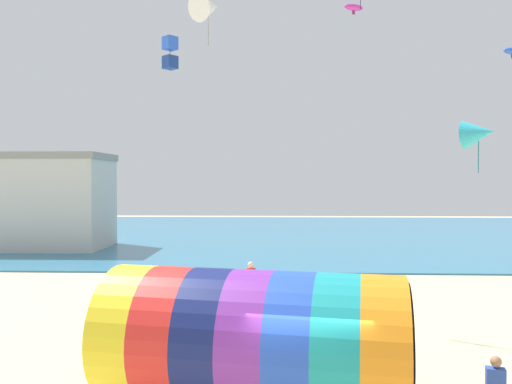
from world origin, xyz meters
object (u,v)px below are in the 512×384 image
(kite_blue_box, at_px, (170,53))
(bystander_near_water, at_px, (251,283))
(giant_inflatable_tube, at_px, (254,339))
(kite_magenta_parafoil, at_px, (354,7))
(kite_cyan_delta, at_px, (479,133))
(kite_white_delta, at_px, (208,7))

(kite_blue_box, bearing_deg, bystander_near_water, -32.87)
(giant_inflatable_tube, relative_size, kite_magenta_parafoil, 6.07)
(giant_inflatable_tube, relative_size, kite_cyan_delta, 3.97)
(kite_white_delta, bearing_deg, kite_magenta_parafoil, 61.93)
(kite_magenta_parafoil, distance_m, kite_cyan_delta, 12.71)
(kite_magenta_parafoil, bearing_deg, kite_white_delta, -118.07)
(kite_magenta_parafoil, relative_size, bystander_near_water, 0.66)
(kite_white_delta, distance_m, kite_blue_box, 8.52)
(kite_magenta_parafoil, height_order, kite_cyan_delta, kite_magenta_parafoil)
(kite_white_delta, relative_size, bystander_near_water, 0.94)
(kite_white_delta, relative_size, kite_blue_box, 1.07)
(bystander_near_water, bearing_deg, kite_magenta_parafoil, 49.66)
(kite_magenta_parafoil, bearing_deg, kite_cyan_delta, -75.57)
(kite_magenta_parafoil, xyz_separation_m, kite_white_delta, (-6.18, -11.58, -3.87))
(kite_cyan_delta, bearing_deg, kite_white_delta, -169.22)
(kite_magenta_parafoil, xyz_separation_m, kite_cyan_delta, (2.55, -9.92, -7.53))
(kite_white_delta, bearing_deg, bystander_near_water, 79.45)
(kite_blue_box, distance_m, bystander_near_water, 11.13)
(kite_cyan_delta, bearing_deg, giant_inflatable_tube, -143.17)
(giant_inflatable_tube, xyz_separation_m, kite_magenta_parafoil, (4.65, 15.31, 12.70))
(kite_magenta_parafoil, xyz_separation_m, kite_blue_box, (-9.00, -3.57, -3.20))
(giant_inflatable_tube, bearing_deg, kite_cyan_delta, 36.83)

